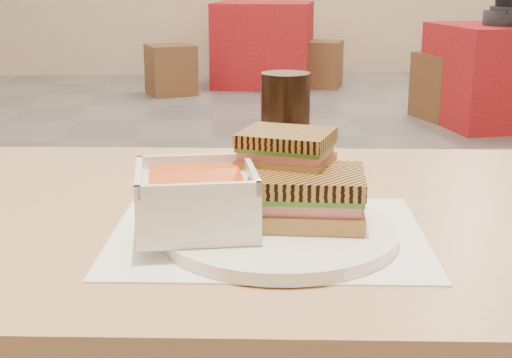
{
  "coord_description": "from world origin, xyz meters",
  "views": [
    {
      "loc": [
        -0.05,
        -2.82,
        1.05
      ],
      "look_at": [
        0.01,
        -2.0,
        0.82
      ],
      "focal_mm": 51.53,
      "sensor_mm": 36.0,
      "label": 1
    }
  ],
  "objects": [
    {
      "name": "bg_table_2",
      "position": [
        0.51,
        4.18,
        0.39
      ],
      "size": [
        1.04,
        1.04,
        0.77
      ],
      "color": "#AF1B21",
      "rests_on": "ground"
    },
    {
      "name": "tray_liner",
      "position": [
        0.02,
        -2.0,
        0.75
      ],
      "size": [
        0.39,
        0.32,
        0.0
      ],
      "color": "white",
      "rests_on": "main_table"
    },
    {
      "name": "panini_lower",
      "position": [
        0.07,
        -2.0,
        0.8
      ],
      "size": [
        0.15,
        0.13,
        0.06
      ],
      "color": "#AB793D",
      "rests_on": "plate"
    },
    {
      "name": "bg_chair_1l",
      "position": [
        1.74,
        2.44,
        0.24
      ],
      "size": [
        0.52,
        0.52,
        0.48
      ],
      "color": "brown",
      "rests_on": "ground"
    },
    {
      "name": "soup_bowl",
      "position": [
        -0.06,
        -2.01,
        0.8
      ],
      "size": [
        0.14,
        0.14,
        0.07
      ],
      "color": "white",
      "rests_on": "plate"
    },
    {
      "name": "plate",
      "position": [
        0.04,
        -2.02,
        0.76
      ],
      "size": [
        0.27,
        0.27,
        0.01
      ],
      "color": "white",
      "rests_on": "tray_liner"
    },
    {
      "name": "bg_chair_2r",
      "position": [
        1.02,
        4.01,
        0.21
      ],
      "size": [
        0.48,
        0.48,
        0.43
      ],
      "color": "brown",
      "rests_on": "ground"
    },
    {
      "name": "main_table",
      "position": [
        0.13,
        -1.91,
        0.64
      ],
      "size": [
        1.26,
        0.81,
        0.75
      ],
      "color": "tan",
      "rests_on": "ground"
    },
    {
      "name": "panini_upper",
      "position": [
        0.05,
        -1.95,
        0.84
      ],
      "size": [
        0.13,
        0.12,
        0.05
      ],
      "color": "#AB793D",
      "rests_on": "panini_lower"
    },
    {
      "name": "bg_table_1",
      "position": [
        1.99,
        2.2,
        0.35
      ],
      "size": [
        0.9,
        0.9,
        0.7
      ],
      "color": "#AF1B21",
      "rests_on": "ground"
    },
    {
      "name": "bg_chair_2l",
      "position": [
        -0.35,
        3.68,
        0.22
      ],
      "size": [
        0.48,
        0.48,
        0.43
      ],
      "color": "brown",
      "rests_on": "ground"
    },
    {
      "name": "cola_glass",
      "position": [
        0.07,
        -1.74,
        0.83
      ],
      "size": [
        0.07,
        0.07,
        0.16
      ],
      "color": "black",
      "rests_on": "main_table"
    }
  ]
}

